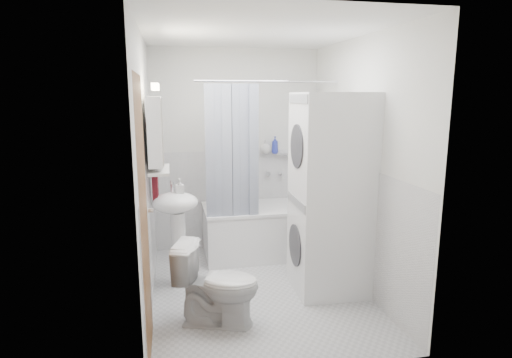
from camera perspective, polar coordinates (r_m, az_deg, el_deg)
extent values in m
plane|color=silver|center=(4.29, 0.27, -14.56)|extent=(2.60, 2.60, 0.00)
plane|color=silver|center=(5.19, -2.67, 3.81)|extent=(2.00, 0.00, 2.00)
plane|color=silver|center=(2.69, 5.99, -3.15)|extent=(2.00, 0.00, 2.00)
plane|color=silver|center=(3.85, -14.46, 0.89)|extent=(0.00, 2.60, 2.60)
plane|color=silver|center=(4.24, 13.64, 1.85)|extent=(0.00, 2.60, 2.60)
plane|color=white|center=(3.90, 0.30, 19.07)|extent=(2.60, 2.60, 0.00)
plane|color=white|center=(5.29, -2.59, -2.67)|extent=(1.98, 0.00, 1.98)
plane|color=white|center=(3.99, -13.86, -7.61)|extent=(0.00, 2.58, 2.58)
plane|color=white|center=(4.37, 13.13, -5.94)|extent=(0.00, 2.58, 2.58)
plane|color=brown|center=(3.03, -14.66, -5.72)|extent=(0.00, 2.00, 2.00)
cylinder|color=silver|center=(3.35, -13.87, -4.09)|extent=(0.04, 0.04, 0.04)
cube|color=white|center=(5.09, 1.84, -6.97)|extent=(1.52, 0.71, 0.56)
cube|color=white|center=(5.01, 1.86, -3.78)|extent=(1.54, 0.73, 0.03)
cube|color=silver|center=(5.04, 1.85, -5.04)|extent=(1.34, 0.53, 0.20)
cylinder|color=silver|center=(5.29, 3.16, 0.75)|extent=(0.04, 0.12, 0.04)
cylinder|color=silver|center=(4.54, 2.89, 12.88)|extent=(1.72, 0.02, 0.02)
cube|color=#132145|center=(4.46, -6.10, 3.20)|extent=(0.10, 0.02, 1.45)
cube|color=#132145|center=(4.47, -4.95, 3.24)|extent=(0.10, 0.02, 1.45)
cube|color=#132145|center=(4.48, -3.80, 3.28)|extent=(0.10, 0.02, 1.45)
cube|color=#132145|center=(4.49, -2.66, 3.31)|extent=(0.10, 0.02, 1.45)
cube|color=#132145|center=(4.51, -1.53, 3.35)|extent=(0.10, 0.02, 1.45)
cube|color=#132145|center=(4.53, -0.41, 3.38)|extent=(0.10, 0.02, 1.45)
ellipsoid|color=white|center=(4.16, -10.76, -3.12)|extent=(0.44, 0.37, 0.20)
cylinder|color=white|center=(4.30, -10.26, -9.26)|extent=(0.14, 0.14, 0.75)
cylinder|color=silver|center=(4.27, -11.12, -1.12)|extent=(0.03, 0.03, 0.14)
cylinder|color=silver|center=(4.22, -11.14, -0.43)|extent=(0.02, 0.10, 0.02)
cube|color=white|center=(3.90, -13.31, 6.27)|extent=(0.12, 0.50, 0.60)
cube|color=white|center=(3.90, -12.35, 6.30)|extent=(0.01, 0.47, 0.57)
cube|color=#FFEABF|center=(3.89, -13.26, 11.87)|extent=(0.06, 0.45, 0.06)
cube|color=silver|center=(3.94, -12.79, 1.20)|extent=(0.18, 0.54, 0.02)
cube|color=silver|center=(5.26, 3.74, 3.35)|extent=(0.22, 0.06, 0.02)
cube|color=maroon|center=(4.23, -13.44, 2.63)|extent=(0.05, 0.35, 0.83)
cube|color=maroon|center=(4.19, -13.26, 7.88)|extent=(0.03, 0.31, 0.08)
cylinder|color=silver|center=(4.19, -13.84, 8.40)|extent=(0.02, 0.04, 0.02)
cube|color=white|center=(4.22, 9.69, -8.26)|extent=(0.69, 0.69, 0.94)
cylinder|color=#2D2D33|center=(4.12, 5.24, -8.78)|extent=(0.03, 0.40, 0.40)
cube|color=gray|center=(3.99, 5.36, -3.05)|extent=(0.03, 0.61, 0.08)
cube|color=white|center=(4.01, 10.13, 4.56)|extent=(0.69, 0.69, 0.94)
cylinder|color=#2D2D33|center=(3.90, 5.49, 4.36)|extent=(0.03, 0.40, 0.40)
cube|color=gray|center=(3.87, 5.62, 10.61)|extent=(0.03, 0.61, 0.08)
imported|color=white|center=(3.61, -5.16, -13.87)|extent=(0.78, 0.59, 0.68)
imported|color=gray|center=(4.14, -10.12, -1.77)|extent=(0.08, 0.17, 0.08)
imported|color=gray|center=(3.79, -12.86, 1.53)|extent=(0.07, 0.18, 0.07)
imported|color=gray|center=(4.05, -12.80, 2.37)|extent=(0.10, 0.09, 0.10)
imported|color=gray|center=(5.19, 1.26, 4.11)|extent=(0.13, 0.17, 0.13)
imported|color=#2B37AC|center=(5.22, 2.54, 3.87)|extent=(0.08, 0.21, 0.08)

